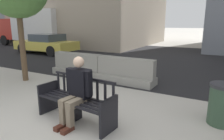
% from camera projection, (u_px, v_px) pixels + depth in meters
% --- Properties ---
extents(ground_plane, '(200.00, 200.00, 0.00)m').
position_uv_depth(ground_plane, '(58.00, 124.00, 3.89)').
color(ground_plane, '#B7B2A8').
extents(street_asphalt, '(120.00, 12.00, 0.01)m').
position_uv_depth(street_asphalt, '(168.00, 58.00, 11.30)').
color(street_asphalt, black).
rests_on(street_asphalt, ground).
extents(street_bench, '(1.73, 0.68, 0.88)m').
position_uv_depth(street_bench, '(76.00, 102.00, 3.97)').
color(street_bench, black).
rests_on(street_bench, ground).
extents(seated_person, '(0.59, 0.75, 1.31)m').
position_uv_depth(seated_person, '(77.00, 89.00, 3.80)').
color(seated_person, black).
rests_on(seated_person, ground).
extents(jersey_barrier_centre, '(2.02, 0.75, 0.84)m').
position_uv_depth(jersey_barrier_centre, '(125.00, 73.00, 6.57)').
color(jersey_barrier_centre, gray).
rests_on(jersey_barrier_centre, ground).
extents(jersey_barrier_left, '(2.00, 0.68, 0.84)m').
position_uv_depth(jersey_barrier_left, '(78.00, 66.00, 7.61)').
color(jersey_barrier_left, gray).
rests_on(jersey_barrier_left, ground).
extents(car_taxi_near, '(4.16, 2.02, 1.27)m').
position_uv_depth(car_taxi_near, '(47.00, 44.00, 13.12)').
color(car_taxi_near, '#DBC64C').
rests_on(car_taxi_near, ground).
extents(delivery_truck, '(6.82, 2.38, 3.05)m').
position_uv_depth(delivery_truck, '(34.00, 26.00, 17.45)').
color(delivery_truck, '#B2281E').
rests_on(delivery_truck, ground).
extents(trash_bin, '(0.54, 0.54, 0.81)m').
position_uv_depth(trash_bin, '(223.00, 104.00, 3.82)').
color(trash_bin, '#334C38').
rests_on(trash_bin, ground).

